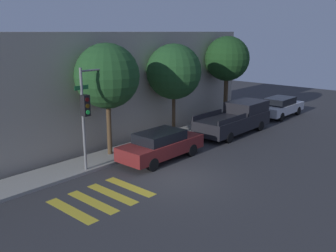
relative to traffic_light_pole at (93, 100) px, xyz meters
The scene contains 11 objects.
ground_plane 4.89m from the traffic_light_pole, 65.92° to the right, with size 60.00×60.00×0.00m, color #333335.
sidewalk 3.57m from the traffic_light_pole, 27.41° to the left, with size 26.00×1.89×0.14m, color gray.
building_row 5.35m from the traffic_light_pole, 73.65° to the left, with size 26.00×6.00×6.06m, color #A89E8E.
crosswalk 4.45m from the traffic_light_pole, 123.50° to the right, with size 3.23×2.60×0.00m.
traffic_light_pole is the anchor object (origin of this frame).
sedan_near_corner 4.05m from the traffic_light_pole, 23.19° to the right, with size 4.56×1.74×1.43m.
pickup_truck 10.10m from the traffic_light_pole, ahead, with size 5.73×2.03×1.81m.
sedan_middle 16.04m from the traffic_light_pole, ahead, with size 4.52×1.75×1.41m.
tree_near_corner 2.06m from the traffic_light_pole, 31.04° to the left, with size 3.12×3.12×5.59m.
tree_midblock 6.59m from the traffic_light_pole, ahead, with size 3.17×3.17×5.44m.
tree_far_end 12.05m from the traffic_light_pole, ahead, with size 3.00×3.00×5.80m.
Camera 1 is at (-11.23, -9.68, 6.08)m, focal length 40.00 mm.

